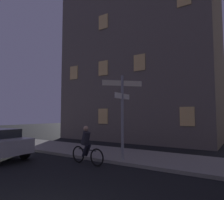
% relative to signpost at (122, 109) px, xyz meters
% --- Properties ---
extents(sidewalk_kerb, '(40.00, 3.26, 0.14)m').
position_rel_signpost_xyz_m(sidewalk_kerb, '(1.23, 1.31, -2.29)').
color(sidewalk_kerb, gray).
rests_on(sidewalk_kerb, ground_plane).
extents(signpost, '(1.29, 1.29, 3.70)m').
position_rel_signpost_xyz_m(signpost, '(0.00, 0.00, 0.00)').
color(signpost, gray).
rests_on(signpost, sidewalk_kerb).
extents(cyclist, '(1.82, 0.36, 1.61)m').
position_rel_signpost_xyz_m(cyclist, '(-1.23, -0.95, -1.61)').
color(cyclist, black).
rests_on(cyclist, ground_plane).
extents(building_left_block, '(12.94, 7.50, 18.55)m').
position_rel_signpost_xyz_m(building_left_block, '(-3.41, 9.27, 6.92)').
color(building_left_block, '#6B6056').
rests_on(building_left_block, ground_plane).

